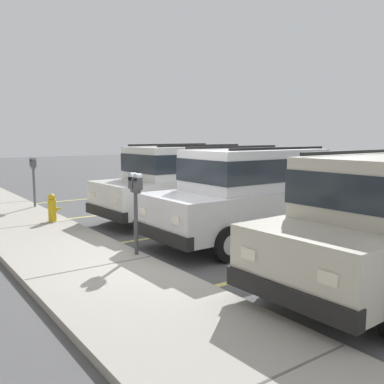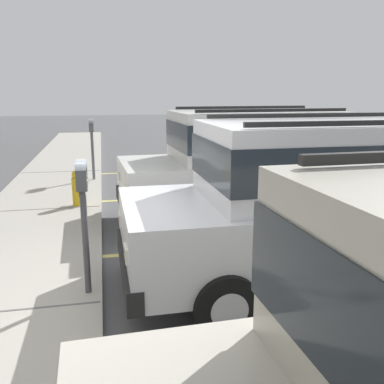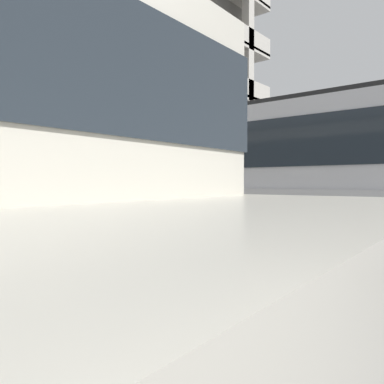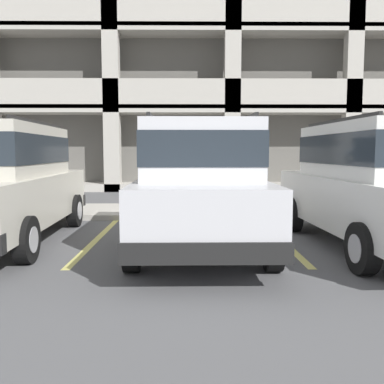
{
  "view_description": "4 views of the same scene",
  "coord_description": "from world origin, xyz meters",
  "views": [
    {
      "loc": [
        -6.48,
        3.91,
        2.27
      ],
      "look_at": [
        0.23,
        -0.86,
        1.17
      ],
      "focal_mm": 40.0,
      "sensor_mm": 36.0,
      "label": 1
    },
    {
      "loc": [
        -4.28,
        0.12,
        2.31
      ],
      "look_at": [
        0.39,
        -0.86,
        1.18
      ],
      "focal_mm": 40.0,
      "sensor_mm": 36.0,
      "label": 2
    },
    {
      "loc": [
        -3.91,
        -4.48,
        1.19
      ],
      "look_at": [
        0.19,
        -1.08,
        1.05
      ],
      "focal_mm": 35.0,
      "sensor_mm": 36.0,
      "label": 3
    },
    {
      "loc": [
        -0.02,
        -9.24,
        1.53
      ],
      "look_at": [
        0.07,
        -0.86,
        0.74
      ],
      "focal_mm": 40.0,
      "sensor_mm": 36.0,
      "label": 4
    }
  ],
  "objects": [
    {
      "name": "ground_plane",
      "position": [
        0.0,
        0.0,
        -0.05
      ],
      "size": [
        80.0,
        80.0,
        0.1
      ],
      "color": "#565659"
    },
    {
      "name": "silver_suv",
      "position": [
        0.16,
        -2.43,
        1.09
      ],
      "size": [
        2.04,
        4.79,
        2.03
      ],
      "rotation": [
        0.0,
        0.0,
        0.01
      ],
      "color": "silver",
      "rests_on": "ground_plane"
    },
    {
      "name": "parking_meter_near",
      "position": [
        0.27,
        0.35,
        1.23
      ],
      "size": [
        0.35,
        0.12,
        1.49
      ],
      "color": "#47474C",
      "rests_on": "sidewalk"
    },
    {
      "name": "dark_hatchback",
      "position": [
        2.99,
        -2.55,
        1.09
      ],
      "size": [
        2.18,
        4.87,
        2.03
      ],
      "rotation": [
        0.0,
        0.0,
        0.05
      ],
      "color": "silver",
      "rests_on": "ground_plane"
    },
    {
      "name": "parking_stall_lines",
      "position": [
        1.61,
        -1.4,
        0.0
      ],
      "size": [
        13.03,
        4.8,
        0.01
      ],
      "color": "#DBD16B",
      "rests_on": "ground_plane"
    },
    {
      "name": "parking_meter_far",
      "position": [
        6.72,
        0.38,
        1.24
      ],
      "size": [
        0.35,
        0.12,
        1.51
      ],
      "color": "#595B60",
      "rests_on": "sidewalk"
    },
    {
      "name": "fire_hydrant",
      "position": [
        4.17,
        0.65,
        0.46
      ],
      "size": [
        0.3,
        0.3,
        0.7
      ],
      "color": "gold",
      "rests_on": "sidewalk"
    },
    {
      "name": "sidewalk",
      "position": [
        0.0,
        1.3,
        0.06
      ],
      "size": [
        40.0,
        2.2,
        0.12
      ],
      "color": "#ADA89E",
      "rests_on": "ground_plane"
    }
  ]
}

